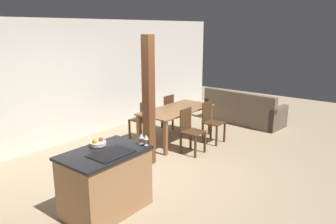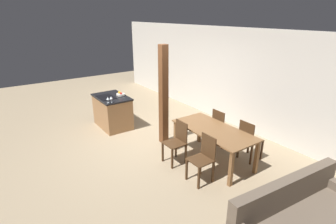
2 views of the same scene
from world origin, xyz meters
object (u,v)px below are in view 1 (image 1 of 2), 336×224
Objects in this scene: fruit_bowl at (98,143)px; dining_chair_far_right at (165,112)px; wine_glass_near at (146,137)px; dining_chair_near_left at (190,130)px; dining_chair_near_right at (211,121)px; wine_glass_middle at (141,136)px; timber_post at (149,102)px; kitchen_island at (106,181)px; dining_table at (176,113)px; couch at (243,112)px; dining_chair_far_left at (142,119)px.

fruit_bowl reaches higher than dining_chair_far_right.
wine_glass_near is 0.17× the size of dining_chair_far_right.
dining_chair_near_left is 0.83m from dining_chair_near_right.
wine_glass_middle is 2.99m from dining_chair_near_right.
wine_glass_middle is 1.42m from timber_post.
wine_glass_middle is 2.20m from dining_chair_near_left.
timber_post is at bearing 21.30° from kitchen_island.
kitchen_island is 3.15m from dining_table.
couch is at bearing 9.19° from wine_glass_near.
kitchen_island is 0.54× the size of couch.
wine_glass_middle is at bearing -168.96° from dining_chair_near_right.
dining_chair_near_left is 1.32m from dining_chair_far_left.
wine_glass_near is at bearing -140.02° from timber_post.
wine_glass_middle is 0.07× the size of timber_post.
timber_post reaches higher than fruit_bowl.
timber_post is (-1.76, 0.29, 0.71)m from dining_chair_near_right.
couch reaches higher than dining_table.
dining_table is at bearing 122.04° from dining_chair_far_left.
dining_table is 2.00× the size of dining_chair_near_right.
dining_chair_near_right reaches higher than kitchen_island.
dining_table is at bearing 57.96° from dining_chair_far_right.
kitchen_island is 0.55m from fruit_bowl.
wine_glass_middle is at bearing -153.68° from dining_table.
dining_chair_far_left is at bearing 122.04° from dining_table.
dining_chair_near_right is 0.42× the size of couch.
timber_post is (-1.35, -0.37, 0.55)m from dining_table.
fruit_bowl reaches higher than dining_table.
dining_table is 2.38m from couch.
dining_chair_near_left is 1.21m from timber_post.
wine_glass_middle reaches higher than dining_chair_far_right.
wine_glass_near is at bearing -162.42° from dining_chair_near_left.
wine_glass_near reaches higher than dining_chair_near_right.
timber_post reaches higher than dining_chair_far_right.
timber_post is at bearing 37.20° from wine_glass_middle.
fruit_bowl is at bearing 97.83° from couch.
dining_table is at bearing 27.96° from wine_glass_near.
timber_post is (-1.76, -1.03, 0.71)m from dining_chair_far_right.
wine_glass_near is at bearing 43.76° from dining_chair_far_left.
dining_table is 0.80m from dining_chair_far_right.
kitchen_island is 7.46× the size of wine_glass_near.
fruit_bowl is 3.00m from dining_table.
dining_table is at bearing 15.34° from timber_post.
dining_chair_far_left is 0.42× the size of couch.
wine_glass_near is at bearing -152.04° from dining_table.
dining_chair_far_right is 0.42× the size of couch.
dining_chair_far_left is at bearing 42.44° from wine_glass_middle.
dining_chair_near_left is at bearing 90.00° from dining_chair_far_left.
dining_chair_near_right is at bearing 12.74° from wine_glass_near.
dining_chair_near_right is at bearing 122.04° from dining_chair_far_left.
dining_chair_near_left is 0.38× the size of timber_post.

